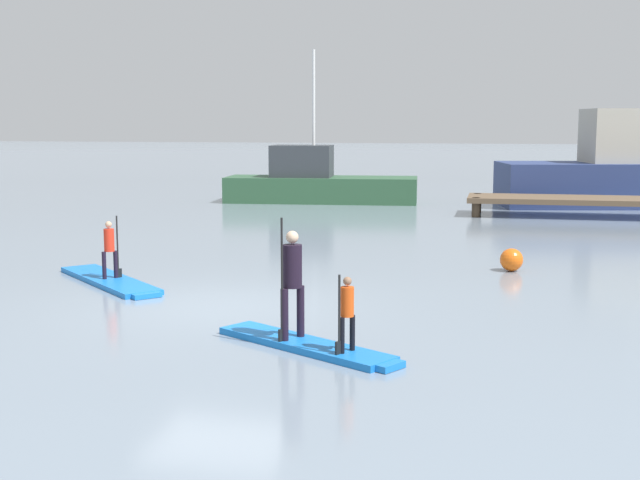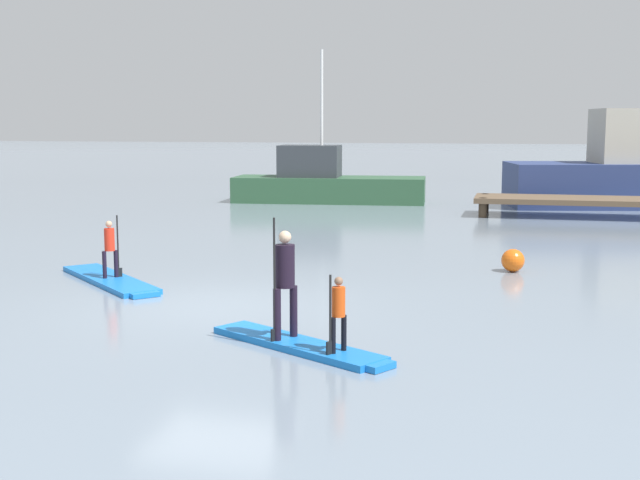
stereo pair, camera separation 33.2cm
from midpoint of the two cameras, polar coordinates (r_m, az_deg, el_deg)
ground_plane at (r=14.92m, az=-6.44°, el=-4.52°), size 240.00×240.00×0.00m
paddleboard_near at (r=17.54m, az=-13.44°, el=-2.64°), size 3.21×3.03×0.10m
paddler_child_solo at (r=17.42m, az=-13.46°, el=-0.38°), size 0.32×0.33×1.26m
paddleboard_far at (r=12.13m, az=-0.58°, el=-7.13°), size 3.00×2.09×0.10m
paddler_adult at (r=12.13m, az=-1.61°, el=-2.52°), size 0.38×0.44×1.78m
paddler_child_front at (r=11.47m, az=2.05°, el=-4.78°), size 0.26×0.34×1.09m
fishing_boat_green_midground at (r=34.33m, az=0.61°, el=3.89°), size 7.88×3.03×6.10m
floating_dock at (r=30.29m, az=19.45°, el=2.48°), size 9.15×2.32×0.67m
mooring_buoy_far at (r=18.75m, az=13.40°, el=-1.35°), size 0.50×0.50×0.50m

